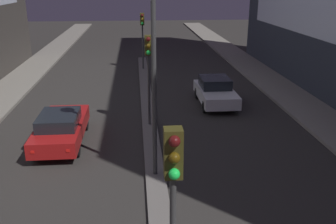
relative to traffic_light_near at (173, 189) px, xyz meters
name	(u,v)px	position (x,y,z in m)	size (l,w,h in m)	color
median_strip	(149,116)	(0.00, 12.47, -3.20)	(0.70, 30.88, 0.12)	#66605B
traffic_light_near	(173,189)	(0.00, 0.00, 0.00)	(0.32, 0.42, 4.26)	#383838
traffic_light_mid	(148,60)	(0.00, 11.21, 0.00)	(0.32, 0.42, 4.26)	#383838
traffic_light_far	(142,28)	(0.00, 23.33, 0.00)	(0.32, 0.42, 4.26)	#383838
street_lamp	(153,22)	(0.00, 6.29, 2.20)	(0.55, 0.55, 7.59)	#383838
car_left_lane	(61,127)	(-3.86, 9.56, -2.51)	(1.86, 4.67, 1.45)	maroon
car_right_lane	(215,91)	(3.86, 14.35, -2.49)	(1.88, 4.19, 1.51)	silver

